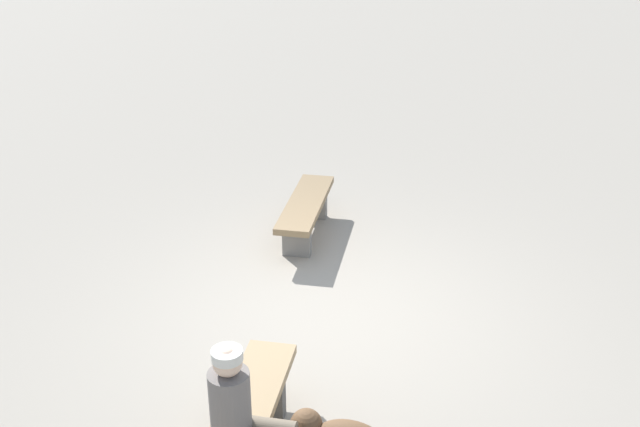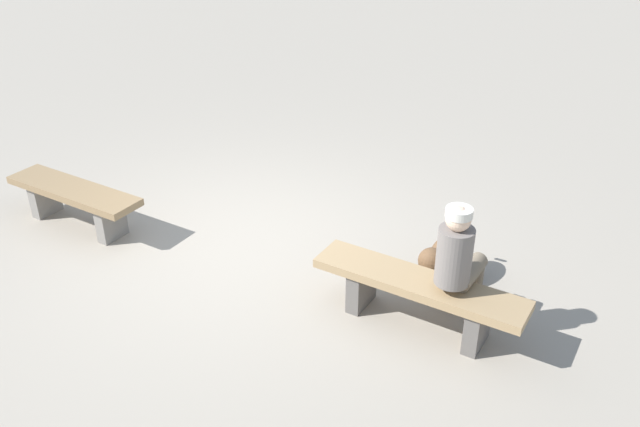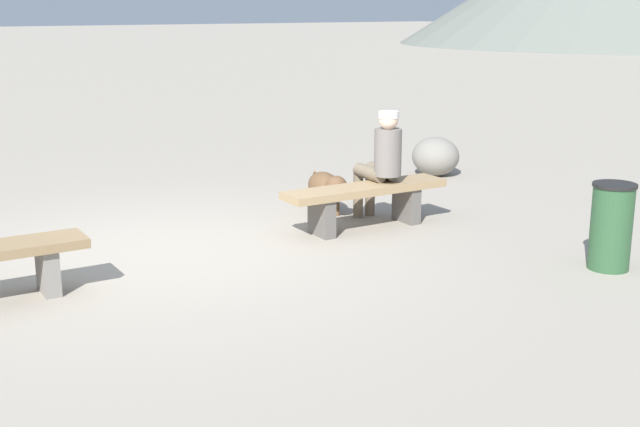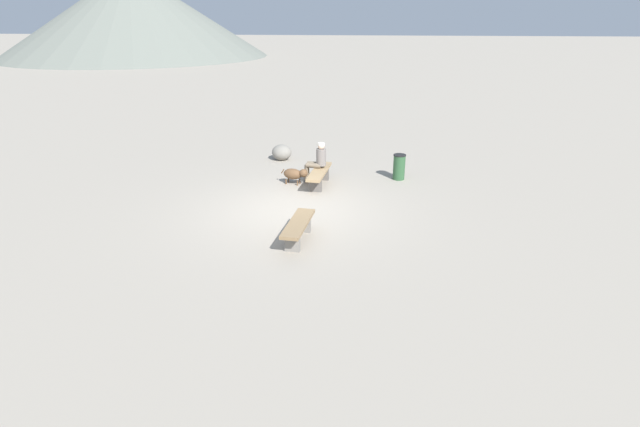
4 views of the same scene
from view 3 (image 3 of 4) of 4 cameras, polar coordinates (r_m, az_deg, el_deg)
name	(u,v)px [view 3 (image 3 of 4)]	position (r m, az deg, el deg)	size (l,w,h in m)	color
ground	(170,255)	(7.99, -10.44, -2.86)	(210.00, 210.00, 0.06)	#9E9384
bench_right	(366,197)	(8.62, 3.20, 1.16)	(1.89, 0.59, 0.47)	#605B56
seated_person	(381,159)	(8.80, 4.31, 3.84)	(0.36, 0.65, 1.24)	slate
dog	(326,187)	(9.21, 0.45, 1.88)	(0.46, 0.84, 0.50)	brown
trash_bin	(611,226)	(7.69, 19.68, -0.85)	(0.38, 0.38, 0.78)	#2D5633
boulder	(436,156)	(11.52, 8.08, 3.98)	(0.68, 0.65, 0.54)	gray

